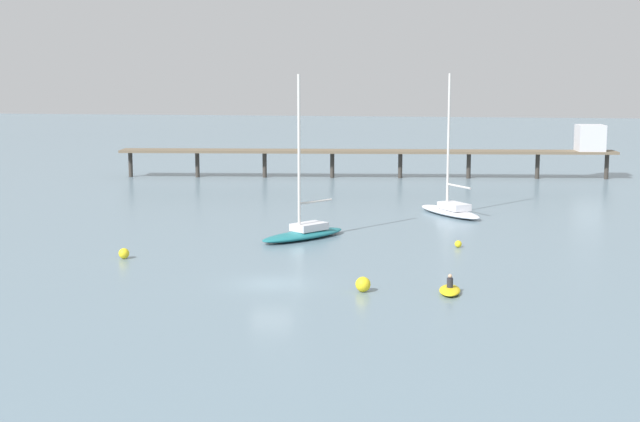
{
  "coord_description": "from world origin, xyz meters",
  "views": [
    {
      "loc": [
        11.25,
        -53.77,
        12.88
      ],
      "look_at": [
        0.0,
        19.52,
        1.5
      ],
      "focal_mm": 52.16,
      "sensor_mm": 36.0,
      "label": 1
    }
  ],
  "objects_px": {
    "mooring_buoy_near": "(458,244)",
    "mooring_buoy_mid": "(124,253)",
    "pier": "(434,148)",
    "mooring_buoy_outer": "(363,284)",
    "dinghy_yellow": "(450,290)",
    "sailboat_teal": "(304,230)",
    "sailboat_white": "(450,208)"
  },
  "relations": [
    {
      "from": "pier",
      "to": "dinghy_yellow",
      "type": "height_order",
      "value": "pier"
    },
    {
      "from": "sailboat_teal",
      "to": "mooring_buoy_near",
      "type": "xyz_separation_m",
      "value": [
        11.7,
        -1.79,
        -0.4
      ]
    },
    {
      "from": "pier",
      "to": "mooring_buoy_mid",
      "type": "bearing_deg",
      "value": -110.99
    },
    {
      "from": "mooring_buoy_outer",
      "to": "mooring_buoy_near",
      "type": "distance_m",
      "value": 15.56
    },
    {
      "from": "mooring_buoy_outer",
      "to": "mooring_buoy_mid",
      "type": "xyz_separation_m",
      "value": [
        -17.21,
        7.02,
        -0.08
      ]
    },
    {
      "from": "dinghy_yellow",
      "to": "mooring_buoy_near",
      "type": "relative_size",
      "value": 5.25
    },
    {
      "from": "sailboat_teal",
      "to": "dinghy_yellow",
      "type": "height_order",
      "value": "sailboat_teal"
    },
    {
      "from": "sailboat_white",
      "to": "mooring_buoy_mid",
      "type": "bearing_deg",
      "value": -133.99
    },
    {
      "from": "pier",
      "to": "sailboat_teal",
      "type": "height_order",
      "value": "sailboat_teal"
    },
    {
      "from": "mooring_buoy_outer",
      "to": "mooring_buoy_near",
      "type": "relative_size",
      "value": 1.73
    },
    {
      "from": "pier",
      "to": "mooring_buoy_mid",
      "type": "xyz_separation_m",
      "value": [
        -19.5,
        -50.82,
        -3.21
      ]
    },
    {
      "from": "pier",
      "to": "mooring_buoy_outer",
      "type": "height_order",
      "value": "pier"
    },
    {
      "from": "pier",
      "to": "mooring_buoy_outer",
      "type": "distance_m",
      "value": 57.98
    },
    {
      "from": "sailboat_teal",
      "to": "mooring_buoy_outer",
      "type": "xyz_separation_m",
      "value": [
        6.29,
        -16.38,
        -0.21
      ]
    },
    {
      "from": "sailboat_teal",
      "to": "sailboat_white",
      "type": "distance_m",
      "value": 17.19
    },
    {
      "from": "sailboat_teal",
      "to": "mooring_buoy_mid",
      "type": "distance_m",
      "value": 14.38
    },
    {
      "from": "sailboat_teal",
      "to": "dinghy_yellow",
      "type": "relative_size",
      "value": 4.6
    },
    {
      "from": "dinghy_yellow",
      "to": "sailboat_white",
      "type": "bearing_deg",
      "value": 90.75
    },
    {
      "from": "mooring_buoy_outer",
      "to": "dinghy_yellow",
      "type": "bearing_deg",
      "value": 4.74
    },
    {
      "from": "mooring_buoy_near",
      "to": "mooring_buoy_mid",
      "type": "bearing_deg",
      "value": -161.52
    },
    {
      "from": "sailboat_teal",
      "to": "sailboat_white",
      "type": "height_order",
      "value": "sailboat_teal"
    },
    {
      "from": "sailboat_white",
      "to": "dinghy_yellow",
      "type": "xyz_separation_m",
      "value": [
        0.38,
        -29.24,
        -0.45
      ]
    },
    {
      "from": "pier",
      "to": "dinghy_yellow",
      "type": "distance_m",
      "value": 57.6
    },
    {
      "from": "sailboat_teal",
      "to": "mooring_buoy_mid",
      "type": "relative_size",
      "value": 17.07
    },
    {
      "from": "mooring_buoy_mid",
      "to": "pier",
      "type": "bearing_deg",
      "value": 69.01
    },
    {
      "from": "mooring_buoy_near",
      "to": "sailboat_white",
      "type": "bearing_deg",
      "value": 92.95
    },
    {
      "from": "dinghy_yellow",
      "to": "mooring_buoy_mid",
      "type": "xyz_separation_m",
      "value": [
        -22.22,
        6.61,
        0.16
      ]
    },
    {
      "from": "mooring_buoy_near",
      "to": "mooring_buoy_mid",
      "type": "relative_size",
      "value": 0.71
    },
    {
      "from": "dinghy_yellow",
      "to": "mooring_buoy_near",
      "type": "height_order",
      "value": "dinghy_yellow"
    },
    {
      "from": "mooring_buoy_outer",
      "to": "sailboat_teal",
      "type": "bearing_deg",
      "value": 111.0
    },
    {
      "from": "dinghy_yellow",
      "to": "mooring_buoy_mid",
      "type": "height_order",
      "value": "dinghy_yellow"
    },
    {
      "from": "pier",
      "to": "mooring_buoy_mid",
      "type": "distance_m",
      "value": 54.53
    }
  ]
}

